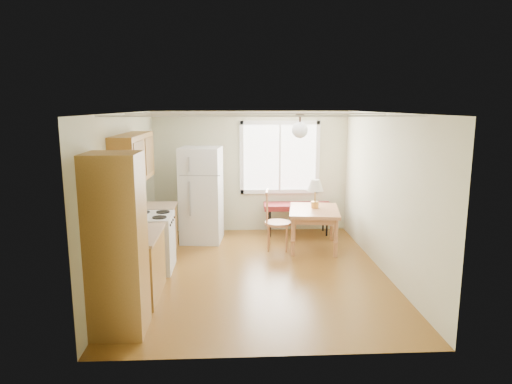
{
  "coord_description": "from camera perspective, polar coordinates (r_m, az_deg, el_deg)",
  "views": [
    {
      "loc": [
        -0.38,
        -6.89,
        2.6
      ],
      "look_at": [
        0.02,
        0.77,
        1.15
      ],
      "focal_mm": 32.0,
      "sensor_mm": 36.0,
      "label": 1
    }
  ],
  "objects": [
    {
      "name": "coffee_maker",
      "position": [
        6.38,
        -15.04,
        -3.78
      ],
      "size": [
        0.26,
        0.3,
        0.4
      ],
      "rotation": [
        0.0,
        0.0,
        0.3
      ],
      "color": "black",
      "rests_on": "kitchen_run"
    },
    {
      "name": "dining_table",
      "position": [
        8.47,
        7.27,
        -2.81
      ],
      "size": [
        1.05,
        1.29,
        0.73
      ],
      "rotation": [
        0.0,
        0.0,
        -0.15
      ],
      "color": "#A1653E",
      "rests_on": "ground"
    },
    {
      "name": "kettle",
      "position": [
        6.53,
        -15.6,
        -3.89
      ],
      "size": [
        0.13,
        0.13,
        0.24
      ],
      "color": "#B80D15",
      "rests_on": "kitchen_run"
    },
    {
      "name": "room_shell",
      "position": [
        7.03,
        0.18,
        -0.36
      ],
      "size": [
        4.6,
        5.6,
        2.62
      ],
      "color": "#583512",
      "rests_on": "ground"
    },
    {
      "name": "kitchen_run",
      "position": [
        6.63,
        -14.54,
        -5.03
      ],
      "size": [
        0.65,
        3.4,
        2.2
      ],
      "color": "brown",
      "rests_on": "ground"
    },
    {
      "name": "window_unit",
      "position": [
        9.47,
        2.99,
        4.34
      ],
      "size": [
        1.64,
        0.05,
        1.51
      ],
      "color": "white",
      "rests_on": "room_shell"
    },
    {
      "name": "chair",
      "position": [
        8.32,
        2.03,
        -2.97
      ],
      "size": [
        0.5,
        0.49,
        1.1
      ],
      "rotation": [
        0.0,
        0.0,
        -0.13
      ],
      "color": "#A1653E",
      "rests_on": "ground"
    },
    {
      "name": "refrigerator",
      "position": [
        8.85,
        -6.84,
        -0.33
      ],
      "size": [
        0.83,
        0.83,
        1.83
      ],
      "rotation": [
        0.0,
        0.0,
        -0.11
      ],
      "color": "silver",
      "rests_on": "ground"
    },
    {
      "name": "bench",
      "position": [
        9.36,
        5.21,
        -1.87
      ],
      "size": [
        1.38,
        0.53,
        0.63
      ],
      "rotation": [
        0.0,
        0.0,
        -0.02
      ],
      "color": "maroon",
      "rests_on": "ground"
    },
    {
      "name": "pendant_light",
      "position": [
        7.37,
        5.5,
        7.83
      ],
      "size": [
        0.26,
        0.26,
        0.4
      ],
      "color": "black",
      "rests_on": "room_shell"
    },
    {
      "name": "table_lamp",
      "position": [
        8.47,
        7.42,
        0.56
      ],
      "size": [
        0.31,
        0.31,
        0.53
      ],
      "rotation": [
        0.0,
        0.0,
        -0.39
      ],
      "color": "#B68A3A",
      "rests_on": "dining_table"
    }
  ]
}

